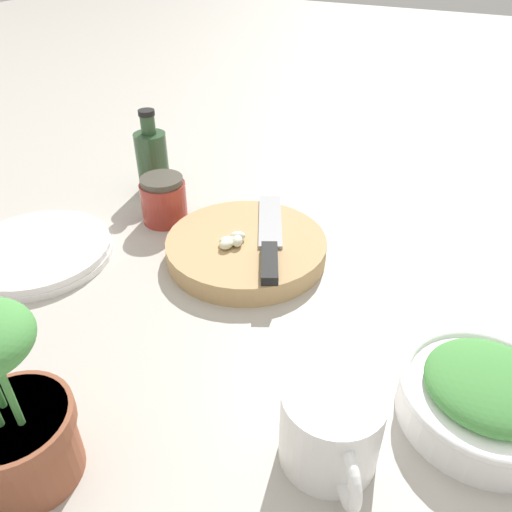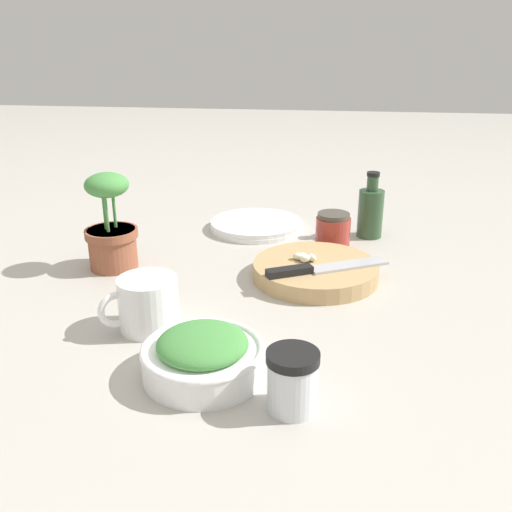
{
  "view_description": "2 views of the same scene",
  "coord_description": "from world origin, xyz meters",
  "px_view_note": "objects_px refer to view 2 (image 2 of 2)",
  "views": [
    {
      "loc": [
        -0.24,
        0.41,
        0.42
      ],
      "look_at": [
        0.01,
        -0.05,
        0.06
      ],
      "focal_mm": 35.0,
      "sensor_mm": 36.0,
      "label": 1
    },
    {
      "loc": [
        -0.92,
        -0.13,
        0.43
      ],
      "look_at": [
        0.02,
        -0.0,
        0.05
      ],
      "focal_mm": 40.0,
      "sensor_mm": 36.0,
      "label": 2
    }
  ],
  "objects_px": {
    "cutting_board": "(315,271)",
    "spice_jar": "(292,381)",
    "potted_herb": "(111,229)",
    "herb_bowl": "(203,355)",
    "honey_jar": "(333,231)",
    "plate_stack": "(256,225)",
    "oil_bottle": "(371,211)",
    "garlic_cloves": "(304,257)",
    "coffee_mug": "(147,304)",
    "chef_knife": "(320,268)"
  },
  "relations": [
    {
      "from": "cutting_board",
      "to": "herb_bowl",
      "type": "bearing_deg",
      "value": 158.46
    },
    {
      "from": "herb_bowl",
      "to": "spice_jar",
      "type": "xyz_separation_m",
      "value": [
        -0.06,
        -0.12,
        0.01
      ]
    },
    {
      "from": "cutting_board",
      "to": "herb_bowl",
      "type": "xyz_separation_m",
      "value": [
        -0.34,
        0.14,
        0.02
      ]
    },
    {
      "from": "chef_knife",
      "to": "honey_jar",
      "type": "xyz_separation_m",
      "value": [
        0.2,
        -0.02,
        0.0
      ]
    },
    {
      "from": "honey_jar",
      "to": "potted_herb",
      "type": "distance_m",
      "value": 0.45
    },
    {
      "from": "chef_knife",
      "to": "cutting_board",
      "type": "bearing_deg",
      "value": 167.41
    },
    {
      "from": "honey_jar",
      "to": "oil_bottle",
      "type": "xyz_separation_m",
      "value": [
        0.08,
        -0.08,
        0.02
      ]
    },
    {
      "from": "cutting_board",
      "to": "potted_herb",
      "type": "xyz_separation_m",
      "value": [
        0.0,
        0.39,
        0.06
      ]
    },
    {
      "from": "cutting_board",
      "to": "herb_bowl",
      "type": "distance_m",
      "value": 0.37
    },
    {
      "from": "herb_bowl",
      "to": "chef_knife",
      "type": "bearing_deg",
      "value": -25.11
    },
    {
      "from": "chef_knife",
      "to": "herb_bowl",
      "type": "xyz_separation_m",
      "value": [
        -0.31,
        0.14,
        -0.0
      ]
    },
    {
      "from": "chef_knife",
      "to": "herb_bowl",
      "type": "height_order",
      "value": "herb_bowl"
    },
    {
      "from": "potted_herb",
      "to": "spice_jar",
      "type": "bearing_deg",
      "value": -136.71
    },
    {
      "from": "plate_stack",
      "to": "oil_bottle",
      "type": "distance_m",
      "value": 0.26
    },
    {
      "from": "cutting_board",
      "to": "spice_jar",
      "type": "relative_size",
      "value": 2.97
    },
    {
      "from": "herb_bowl",
      "to": "honey_jar",
      "type": "xyz_separation_m",
      "value": [
        0.51,
        -0.16,
        0.01
      ]
    },
    {
      "from": "plate_stack",
      "to": "potted_herb",
      "type": "distance_m",
      "value": 0.37
    },
    {
      "from": "oil_bottle",
      "to": "potted_herb",
      "type": "bearing_deg",
      "value": 116.67
    },
    {
      "from": "herb_bowl",
      "to": "coffee_mug",
      "type": "xyz_separation_m",
      "value": [
        0.12,
        0.11,
        0.01
      ]
    },
    {
      "from": "coffee_mug",
      "to": "plate_stack",
      "type": "bearing_deg",
      "value": -11.49
    },
    {
      "from": "cutting_board",
      "to": "garlic_cloves",
      "type": "xyz_separation_m",
      "value": [
        0.01,
        0.02,
        0.02
      ]
    },
    {
      "from": "garlic_cloves",
      "to": "plate_stack",
      "type": "height_order",
      "value": "garlic_cloves"
    },
    {
      "from": "cutting_board",
      "to": "coffee_mug",
      "type": "xyz_separation_m",
      "value": [
        -0.23,
        0.25,
        0.03
      ]
    },
    {
      "from": "herb_bowl",
      "to": "honey_jar",
      "type": "bearing_deg",
      "value": -17.84
    },
    {
      "from": "chef_knife",
      "to": "garlic_cloves",
      "type": "bearing_deg",
      "value": -172.97
    },
    {
      "from": "chef_knife",
      "to": "honey_jar",
      "type": "distance_m",
      "value": 0.2
    },
    {
      "from": "garlic_cloves",
      "to": "plate_stack",
      "type": "distance_m",
      "value": 0.29
    },
    {
      "from": "cutting_board",
      "to": "coffee_mug",
      "type": "distance_m",
      "value": 0.34
    },
    {
      "from": "honey_jar",
      "to": "potted_herb",
      "type": "relative_size",
      "value": 0.41
    },
    {
      "from": "garlic_cloves",
      "to": "potted_herb",
      "type": "height_order",
      "value": "potted_herb"
    },
    {
      "from": "coffee_mug",
      "to": "honey_jar",
      "type": "relative_size",
      "value": 1.46
    },
    {
      "from": "chef_knife",
      "to": "herb_bowl",
      "type": "bearing_deg",
      "value": -52.66
    },
    {
      "from": "cutting_board",
      "to": "coffee_mug",
      "type": "bearing_deg",
      "value": 132.49
    },
    {
      "from": "garlic_cloves",
      "to": "honey_jar",
      "type": "distance_m",
      "value": 0.17
    },
    {
      "from": "plate_stack",
      "to": "oil_bottle",
      "type": "xyz_separation_m",
      "value": [
        -0.01,
        -0.26,
        0.05
      ]
    },
    {
      "from": "garlic_cloves",
      "to": "herb_bowl",
      "type": "height_order",
      "value": "herb_bowl"
    },
    {
      "from": "garlic_cloves",
      "to": "oil_bottle",
      "type": "distance_m",
      "value": 0.28
    },
    {
      "from": "plate_stack",
      "to": "potted_herb",
      "type": "bearing_deg",
      "value": 137.66
    },
    {
      "from": "honey_jar",
      "to": "oil_bottle",
      "type": "bearing_deg",
      "value": -43.94
    },
    {
      "from": "cutting_board",
      "to": "spice_jar",
      "type": "distance_m",
      "value": 0.4
    },
    {
      "from": "spice_jar",
      "to": "garlic_cloves",
      "type": "bearing_deg",
      "value": 1.19
    },
    {
      "from": "cutting_board",
      "to": "oil_bottle",
      "type": "bearing_deg",
      "value": -23.56
    },
    {
      "from": "garlic_cloves",
      "to": "spice_jar",
      "type": "height_order",
      "value": "spice_jar"
    },
    {
      "from": "oil_bottle",
      "to": "potted_herb",
      "type": "relative_size",
      "value": 0.78
    },
    {
      "from": "cutting_board",
      "to": "coffee_mug",
      "type": "relative_size",
      "value": 2.09
    },
    {
      "from": "coffee_mug",
      "to": "spice_jar",
      "type": "bearing_deg",
      "value": -126.18
    },
    {
      "from": "chef_knife",
      "to": "potted_herb",
      "type": "xyz_separation_m",
      "value": [
        0.04,
        0.4,
        0.04
      ]
    },
    {
      "from": "plate_stack",
      "to": "honey_jar",
      "type": "distance_m",
      "value": 0.2
    },
    {
      "from": "garlic_cloves",
      "to": "herb_bowl",
      "type": "relative_size",
      "value": 0.3
    },
    {
      "from": "herb_bowl",
      "to": "potted_herb",
      "type": "relative_size",
      "value": 0.88
    }
  ]
}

